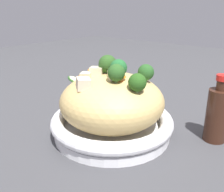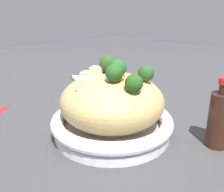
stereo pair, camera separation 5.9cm
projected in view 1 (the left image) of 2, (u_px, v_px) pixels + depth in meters
ground_plane at (112, 134)px, 0.62m from camera, size 3.00×3.00×0.00m
serving_bowl at (112, 124)px, 0.61m from camera, size 0.29×0.29×0.05m
noodle_heap at (112, 101)px, 0.59m from camera, size 0.24×0.24×0.13m
broccoli_florets at (123, 72)px, 0.55m from camera, size 0.12×0.15×0.07m
carrot_coins at (100, 76)px, 0.59m from camera, size 0.06×0.16×0.05m
zucchini_slices at (105, 73)px, 0.61m from camera, size 0.12×0.13×0.05m
chicken_chunks at (96, 77)px, 0.55m from camera, size 0.10×0.11×0.04m
soy_sauce_bottle at (217, 114)px, 0.57m from camera, size 0.05×0.05×0.16m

